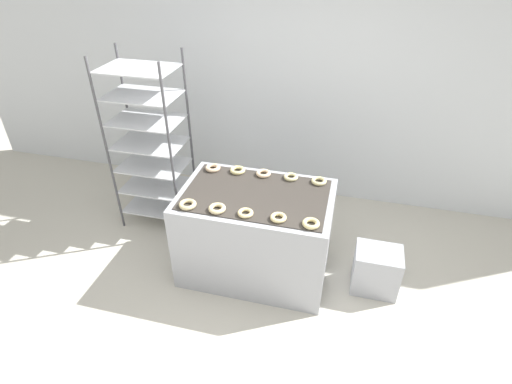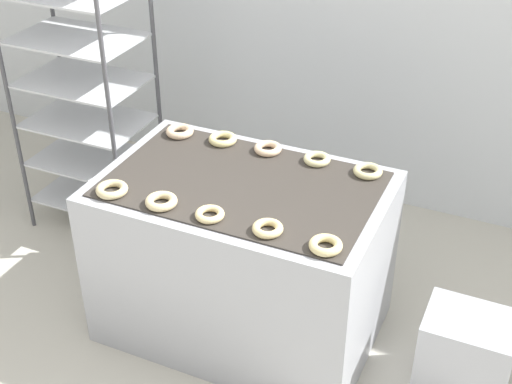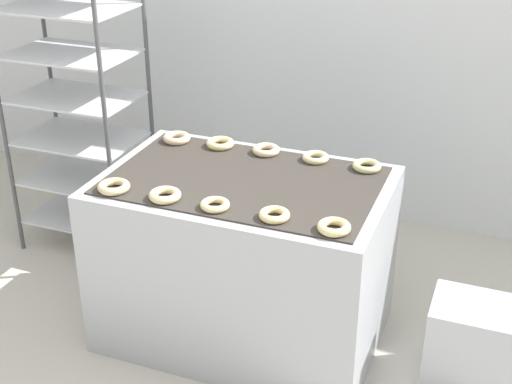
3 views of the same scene
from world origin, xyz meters
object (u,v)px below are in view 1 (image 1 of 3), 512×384
object	(u,v)px
fryer_machine	(256,233)
donut_near_leftmost	(188,204)
donut_far_center	(263,173)
donut_far_right	(291,177)
donut_far_left	(238,170)
glaze_bin	(376,270)
donut_near_center	(245,213)
baking_rack_cart	(150,144)
donut_near_left	(217,208)
donut_near_right	(278,218)
donut_far_leftmost	(213,168)
donut_near_rightmost	(311,223)
donut_far_rightmost	(319,181)

from	to	relation	value
fryer_machine	donut_near_leftmost	bearing A→B (deg)	-147.91
donut_far_center	donut_far_right	xyz separation A→B (m)	(0.25, 0.00, -0.00)
donut_near_leftmost	donut_far_left	xyz separation A→B (m)	(0.23, 0.62, -0.00)
glaze_bin	donut_near_center	xyz separation A→B (m)	(-1.09, -0.31, 0.65)
baking_rack_cart	donut_near_left	distance (m)	1.26
donut_near_left	donut_far_center	bearing A→B (deg)	69.60
fryer_machine	baking_rack_cart	size ratio (longest dim) A/B	0.72
glaze_bin	donut_far_left	bearing A→B (deg)	167.53
donut_near_right	donut_far_right	distance (m)	0.61
donut_far_left	donut_far_leftmost	bearing A→B (deg)	-175.71
donut_near_rightmost	donut_far_right	size ratio (longest dim) A/B	1.04
donut_far_center	donut_far_right	size ratio (longest dim) A/B	1.05
donut_near_leftmost	donut_far_left	distance (m)	0.66
donut_near_left	donut_far_leftmost	distance (m)	0.64
donut_far_left	donut_near_right	bearing A→B (deg)	-50.23
fryer_machine	donut_far_rightmost	xyz separation A→B (m)	(0.49, 0.31, 0.44)
donut_far_center	donut_far_rightmost	xyz separation A→B (m)	(0.50, -0.01, -0.00)
glaze_bin	donut_far_left	xyz separation A→B (m)	(-1.33, 0.29, 0.65)
donut_near_left	donut_far_left	bearing A→B (deg)	91.17
fryer_machine	donut_far_leftmost	bearing A→B (deg)	148.77
donut_near_left	donut_near_rightmost	world-z (taller)	donut_near_left
donut_far_leftmost	donut_far_left	size ratio (longest dim) A/B	1.00
donut_near_leftmost	donut_far_leftmost	bearing A→B (deg)	89.81
donut_far_center	baking_rack_cart	bearing A→B (deg)	171.34
donut_far_right	fryer_machine	bearing A→B (deg)	-126.96
baking_rack_cart	donut_near_center	size ratio (longest dim) A/B	14.59
baking_rack_cart	glaze_bin	bearing A→B (deg)	-11.85
donut_near_right	fryer_machine	bearing A→B (deg)	130.50
donut_far_right	donut_near_rightmost	bearing A→B (deg)	-67.06
glaze_bin	donut_far_left	distance (m)	1.51
baking_rack_cart	glaze_bin	world-z (taller)	baking_rack_cart
donut_far_left	donut_far_right	bearing A→B (deg)	0.70
fryer_machine	donut_far_leftmost	world-z (taller)	donut_far_leftmost
fryer_machine	donut_far_leftmost	size ratio (longest dim) A/B	9.34
glaze_bin	baking_rack_cart	bearing A→B (deg)	168.15
baking_rack_cart	donut_far_left	xyz separation A→B (m)	(0.96, -0.19, -0.06)
donut_near_leftmost	donut_far_leftmost	distance (m)	0.60
baking_rack_cart	donut_far_center	bearing A→B (deg)	-8.66
fryer_machine	donut_near_leftmost	size ratio (longest dim) A/B	9.17
fryer_machine	donut_near_right	world-z (taller)	donut_near_right
baking_rack_cart	donut_near_leftmost	bearing A→B (deg)	-47.90
donut_far_left	donut_far_right	distance (m)	0.49
donut_near_left	donut_far_right	bearing A→B (deg)	52.17
donut_near_right	donut_far_right	bearing A→B (deg)	91.17
donut_near_right	donut_far_leftmost	xyz separation A→B (m)	(-0.73, 0.59, 0.00)
baking_rack_cart	donut_near_left	bearing A→B (deg)	-39.35
donut_near_left	donut_far_right	distance (m)	0.78
donut_far_right	donut_far_left	bearing A→B (deg)	-179.30
fryer_machine	donut_near_right	xyz separation A→B (m)	(0.25, -0.29, 0.44)
donut_near_right	donut_far_leftmost	size ratio (longest dim) A/B	0.92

